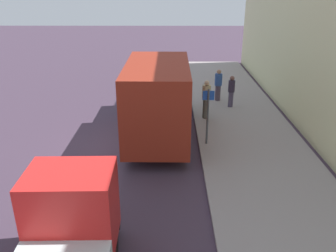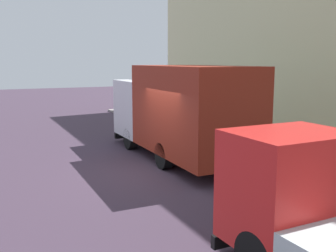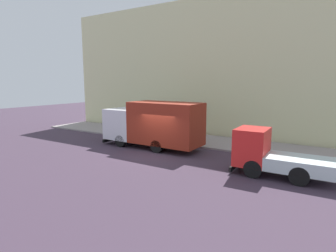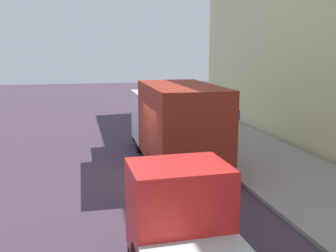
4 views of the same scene
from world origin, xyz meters
The scene contains 8 objects.
ground centered at (0.00, 0.00, 0.00)m, with size 80.00×80.00×0.00m, color #403041.
sidewalk centered at (5.13, 0.00, 0.06)m, with size 4.25×30.00×0.13m, color gray.
large_utility_truck centered at (1.38, 1.18, 1.71)m, with size 2.41×7.33×3.22m.
small_flatbed_truck centered at (-0.31, -7.10, 1.04)m, with size 2.03×4.82×2.27m.
pedestrian_walking centered at (4.41, 5.28, 1.00)m, with size 0.52×0.52×1.67m.
pedestrian_standing centered at (3.52, 2.65, 1.08)m, with size 0.41×0.41×1.81m.
pedestrian_third centered at (4.93, 4.25, 0.98)m, with size 0.42×0.42×1.60m.
street_sign_post centered at (3.30, -0.13, 1.45)m, with size 0.44×0.08×2.22m.
Camera 4 is at (-2.16, -13.07, 4.44)m, focal length 41.57 mm.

